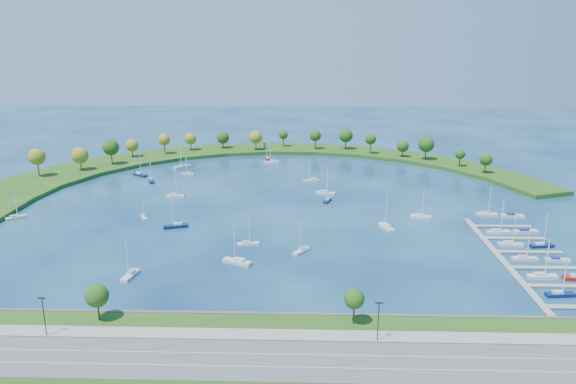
{
  "coord_description": "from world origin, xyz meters",
  "views": [
    {
      "loc": [
        12.22,
        -230.6,
        71.51
      ],
      "look_at": [
        5.0,
        5.0,
        4.0
      ],
      "focal_mm": 33.97,
      "sensor_mm": 36.0,
      "label": 1
    }
  ],
  "objects_px": {
    "dock_system": "(524,259)",
    "docked_boat_10": "(487,214)",
    "moored_boat_12": "(130,274)",
    "moored_boat_13": "(176,225)",
    "moored_boat_10": "(140,174)",
    "moored_boat_14": "(151,180)",
    "moored_boat_0": "(328,200)",
    "moored_boat_15": "(237,261)",
    "docked_boat_0": "(560,293)",
    "docked_boat_2": "(542,275)",
    "docked_boat_6": "(510,243)",
    "moored_boat_8": "(175,195)",
    "moored_boat_7": "(311,180)",
    "docked_boat_9": "(526,231)",
    "moored_boat_17": "(272,162)",
    "docked_boat_8": "(498,231)",
    "moored_boat_4": "(182,166)",
    "moored_boat_3": "(267,158)",
    "docked_boat_5": "(557,260)",
    "moored_boat_11": "(188,173)",
    "docked_boat_4": "(525,258)",
    "harbor_tower": "(265,145)",
    "moored_boat_1": "(420,216)",
    "docked_boat_7": "(541,245)",
    "moored_boat_18": "(144,216)",
    "moored_boat_6": "(16,217)",
    "docked_boat_11": "(512,216)",
    "moored_boat_16": "(387,226)",
    "moored_boat_5": "(248,243)"
  },
  "relations": [
    {
      "from": "dock_system",
      "to": "docked_boat_10",
      "type": "xyz_separation_m",
      "value": [
        2.61,
        46.88,
        0.57
      ]
    },
    {
      "from": "moored_boat_12",
      "to": "moored_boat_13",
      "type": "distance_m",
      "value": 45.4
    },
    {
      "from": "moored_boat_10",
      "to": "moored_boat_14",
      "type": "relative_size",
      "value": 1.05
    },
    {
      "from": "moored_boat_0",
      "to": "moored_boat_14",
      "type": "height_order",
      "value": "moored_boat_14"
    },
    {
      "from": "moored_boat_15",
      "to": "docked_boat_0",
      "type": "xyz_separation_m",
      "value": [
        94.84,
        -20.32,
        -0.08
      ]
    },
    {
      "from": "docked_boat_2",
      "to": "docked_boat_6",
      "type": "bearing_deg",
      "value": 87.83
    },
    {
      "from": "moored_boat_8",
      "to": "docked_boat_6",
      "type": "bearing_deg",
      "value": -28.89
    },
    {
      "from": "moored_boat_0",
      "to": "docked_boat_6",
      "type": "relative_size",
      "value": 0.83
    },
    {
      "from": "moored_boat_7",
      "to": "docked_boat_9",
      "type": "bearing_deg",
      "value": 122.65
    },
    {
      "from": "moored_boat_7",
      "to": "moored_boat_17",
      "type": "distance_m",
      "value": 47.07
    },
    {
      "from": "moored_boat_7",
      "to": "docked_boat_8",
      "type": "xyz_separation_m",
      "value": [
        69.7,
        -74.47,
        0.04
      ]
    },
    {
      "from": "moored_boat_4",
      "to": "docked_boat_9",
      "type": "xyz_separation_m",
      "value": [
        152.48,
        -101.42,
        -0.27
      ]
    },
    {
      "from": "moored_boat_3",
      "to": "moored_boat_4",
      "type": "height_order",
      "value": "moored_boat_4"
    },
    {
      "from": "moored_boat_13",
      "to": "docked_boat_5",
      "type": "height_order",
      "value": "moored_boat_13"
    },
    {
      "from": "moored_boat_11",
      "to": "docked_boat_9",
      "type": "xyz_separation_m",
      "value": [
        146.05,
        -85.57,
        -0.14
      ]
    },
    {
      "from": "docked_boat_4",
      "to": "docked_boat_2",
      "type": "bearing_deg",
      "value": -90.72
    },
    {
      "from": "harbor_tower",
      "to": "moored_boat_17",
      "type": "relative_size",
      "value": 0.36
    },
    {
      "from": "moored_boat_1",
      "to": "docked_boat_9",
      "type": "xyz_separation_m",
      "value": [
        36.05,
        -16.88,
        -0.21
      ]
    },
    {
      "from": "moored_boat_10",
      "to": "moored_boat_4",
      "type": "bearing_deg",
      "value": 81.39
    },
    {
      "from": "docked_boat_9",
      "to": "moored_boat_8",
      "type": "bearing_deg",
      "value": 153.62
    },
    {
      "from": "moored_boat_11",
      "to": "docked_boat_7",
      "type": "xyz_separation_m",
      "value": [
        146.1,
        -99.71,
        0.06
      ]
    },
    {
      "from": "moored_boat_7",
      "to": "moored_boat_8",
      "type": "relative_size",
      "value": 0.98
    },
    {
      "from": "docked_boat_10",
      "to": "moored_boat_13",
      "type": "bearing_deg",
      "value": -169.22
    },
    {
      "from": "docked_boat_4",
      "to": "moored_boat_18",
      "type": "bearing_deg",
      "value": 163.61
    },
    {
      "from": "harbor_tower",
      "to": "moored_boat_17",
      "type": "bearing_deg",
      "value": -79.65
    },
    {
      "from": "moored_boat_13",
      "to": "moored_boat_18",
      "type": "distance_m",
      "value": 18.94
    },
    {
      "from": "harbor_tower",
      "to": "moored_boat_15",
      "type": "bearing_deg",
      "value": -88.81
    },
    {
      "from": "moored_boat_6",
      "to": "docked_boat_11",
      "type": "height_order",
      "value": "moored_boat_6"
    },
    {
      "from": "moored_boat_4",
      "to": "docked_boat_0",
      "type": "distance_m",
      "value": 209.21
    },
    {
      "from": "moored_boat_4",
      "to": "moored_boat_6",
      "type": "distance_m",
      "value": 102.8
    },
    {
      "from": "moored_boat_1",
      "to": "moored_boat_15",
      "type": "relative_size",
      "value": 0.85
    },
    {
      "from": "harbor_tower",
      "to": "moored_boat_12",
      "type": "xyz_separation_m",
      "value": [
        -28.14,
        -191.41,
        -3.47
      ]
    },
    {
      "from": "dock_system",
      "to": "moored_boat_11",
      "type": "relative_size",
      "value": 8.37
    },
    {
      "from": "harbor_tower",
      "to": "moored_boat_0",
      "type": "bearing_deg",
      "value": -71.88
    },
    {
      "from": "moored_boat_1",
      "to": "docked_boat_6",
      "type": "relative_size",
      "value": 0.98
    },
    {
      "from": "moored_boat_0",
      "to": "moored_boat_16",
      "type": "distance_m",
      "value": 41.3
    },
    {
      "from": "moored_boat_5",
      "to": "docked_boat_9",
      "type": "distance_m",
      "value": 104.67
    },
    {
      "from": "moored_boat_18",
      "to": "docked_boat_11",
      "type": "bearing_deg",
      "value": 65.9
    },
    {
      "from": "moored_boat_14",
      "to": "moored_boat_8",
      "type": "bearing_deg",
      "value": 14.37
    },
    {
      "from": "moored_boat_17",
      "to": "moored_boat_15",
      "type": "bearing_deg",
      "value": 84.13
    },
    {
      "from": "docked_boat_4",
      "to": "moored_boat_7",
      "type": "bearing_deg",
      "value": 124.27
    },
    {
      "from": "moored_boat_0",
      "to": "moored_boat_12",
      "type": "distance_m",
      "value": 103.82
    },
    {
      "from": "docked_boat_2",
      "to": "moored_boat_10",
      "type": "bearing_deg",
      "value": 140.52
    },
    {
      "from": "harbor_tower",
      "to": "docked_boat_6",
      "type": "xyz_separation_m",
      "value": [
        98.57,
        -161.55,
        -3.48
      ]
    },
    {
      "from": "moored_boat_4",
      "to": "moored_boat_17",
      "type": "distance_m",
      "value": 51.37
    },
    {
      "from": "moored_boat_0",
      "to": "docked_boat_6",
      "type": "height_order",
      "value": "docked_boat_6"
    },
    {
      "from": "moored_boat_12",
      "to": "docked_boat_4",
      "type": "bearing_deg",
      "value": 107.23
    },
    {
      "from": "moored_boat_12",
      "to": "docked_boat_8",
      "type": "bearing_deg",
      "value": 118.06
    },
    {
      "from": "moored_boat_14",
      "to": "docked_boat_0",
      "type": "height_order",
      "value": "moored_boat_14"
    },
    {
      "from": "moored_boat_5",
      "to": "moored_boat_14",
      "type": "height_order",
      "value": "moored_boat_14"
    }
  ]
}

